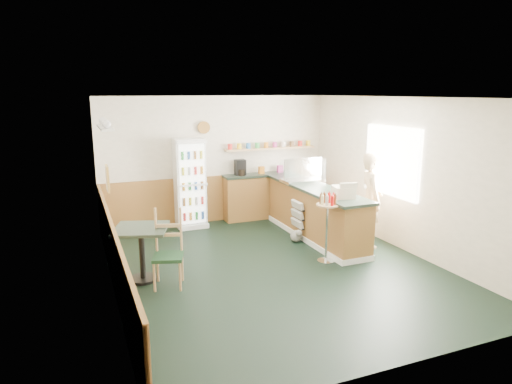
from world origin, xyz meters
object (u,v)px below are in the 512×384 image
display_case (303,170)px  shopkeeper (371,200)px  cafe_table (142,243)px  cafe_chair (166,246)px  condiment_stand (327,217)px  drinks_fridge (190,183)px  cash_register (343,192)px

display_case → shopkeeper: bearing=-61.9°
cafe_table → cafe_chair: 0.41m
display_case → condiment_stand: display_case is taller
drinks_fridge → shopkeeper: bearing=-41.8°
condiment_stand → cafe_chair: condiment_stand is taller
drinks_fridge → shopkeeper: 3.66m
display_case → cash_register: size_ratio=2.35×
display_case → shopkeeper: (0.70, -1.31, -0.38)m
cafe_chair → shopkeeper: bearing=22.4°
drinks_fridge → cafe_table: size_ratio=1.94×
cafe_chair → cash_register: bearing=20.4°
condiment_stand → display_case: bearing=75.4°
shopkeeper → drinks_fridge: bearing=67.0°
drinks_fridge → cafe_chair: bearing=-110.9°
drinks_fridge → display_case: (2.03, -1.13, 0.32)m
display_case → condiment_stand: size_ratio=0.72×
cash_register → condiment_stand: cash_register is taller
display_case → cafe_table: 3.72m
cafe_table → cafe_chair: cafe_chair is taller
cash_register → shopkeeper: size_ratio=0.20×
drinks_fridge → cash_register: bearing=-52.1°
drinks_fridge → display_case: size_ratio=2.24×
cash_register → cafe_table: cash_register is taller
drinks_fridge → cash_register: (2.03, -2.61, 0.18)m
display_case → cash_register: bearing=-90.0°
cash_register → display_case: bearing=103.9°
shopkeeper → condiment_stand: (-1.15, -0.42, -0.09)m
shopkeeper → cafe_chair: bearing=113.5°
display_case → cash_register: (0.00, -1.48, -0.14)m
cafe_table → condiment_stand: bearing=-7.1°
display_case → condiment_stand: 1.84m
shopkeeper → cafe_chair: shopkeeper is taller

